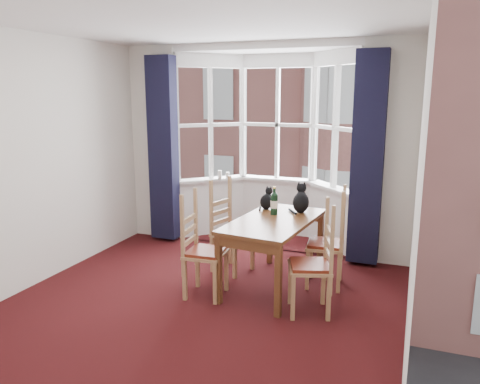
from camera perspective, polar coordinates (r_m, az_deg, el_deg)
The scene contains 21 objects.
floor at distance 4.77m, azimuth -6.30°, elevation -14.84°, with size 4.50×4.50×0.00m, color black.
ceiling at distance 4.30m, azimuth -7.22°, elevation 20.63°, with size 4.50×4.50×0.00m, color white.
wall_left at distance 5.53m, azimuth -25.49°, elevation 3.07°, with size 4.50×4.50×0.00m, color silver.
wall_right at distance 3.84m, azimuth 20.77°, elevation -0.03°, with size 4.50×4.50×0.00m, color silver.
wall_back_pier_left at distance 7.07m, azimuth -10.24°, elevation 5.78°, with size 0.70×0.12×2.80m, color silver.
wall_back_pier_right at distance 6.07m, azimuth 17.64°, elevation 4.39°, with size 0.70×0.12×2.80m, color silver.
bay_window at distance 6.86m, azimuth 3.97°, elevation 5.75°, with size 2.76×0.94×2.80m.
curtain_left at distance 6.80m, azimuth -9.33°, elevation 5.14°, with size 0.38×0.22×2.60m, color black.
curtain_right at distance 5.92m, azimuth 15.28°, elevation 3.86°, with size 0.38×0.22×2.60m, color black.
dining_table at distance 5.19m, azimuth 4.17°, elevation -4.39°, with size 0.91×1.50×0.78m.
chair_left_near at distance 5.06m, azimuth -5.19°, elevation -7.38°, with size 0.43×0.45×0.92m.
chair_left_far at distance 5.74m, azimuth -1.64°, elevation -4.94°, with size 0.50×0.51×0.92m.
chair_right_near at distance 4.71m, azimuth 9.59°, elevation -9.03°, with size 0.51×0.53×0.92m.
chair_right_far at distance 5.36m, azimuth 11.32°, elevation -6.46°, with size 0.44×0.46×0.92m.
cat_left at distance 5.59m, azimuth 3.27°, elevation -1.02°, with size 0.17×0.22×0.28m.
cat_right at distance 5.48m, azimuth 7.44°, elevation -1.05°, with size 0.23×0.29×0.36m.
wine_bottle at distance 5.33m, azimuth 4.19°, elevation -1.28°, with size 0.08×0.08×0.32m.
candle_tall at distance 7.04m, azimuth -2.48°, elevation 2.12°, with size 0.06×0.06×0.13m, color white.
candle_short at distance 7.03m, azimuth -1.53°, elevation 2.01°, with size 0.06×0.06×0.11m, color white.
street at distance 36.98m, azimuth 17.23°, elevation -1.19°, with size 80.00×80.00×0.00m, color #333335.
tenement_building at distance 17.90m, azimuth 14.69°, elevation 9.93°, with size 18.40×7.80×15.20m.
Camera 1 is at (1.97, -3.77, 2.16)m, focal length 35.00 mm.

